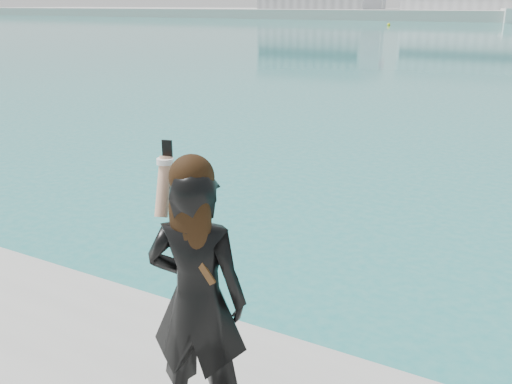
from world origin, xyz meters
TOP-DOWN VIEW (x-y plane):
  - buoy_far at (-25.69, 86.75)m, footprint 0.50×0.50m
  - woman at (0.12, -0.10)m, footprint 0.69×0.55m

SIDE VIEW (x-z plane):
  - buoy_far at x=-25.69m, z-range -0.25..0.25m
  - woman at x=0.12m, z-range 0.81..2.56m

